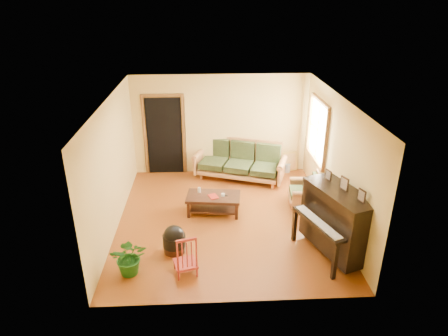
{
  "coord_description": "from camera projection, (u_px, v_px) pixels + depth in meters",
  "views": [
    {
      "loc": [
        -0.42,
        -7.35,
        4.46
      ],
      "look_at": [
        -0.03,
        0.2,
        1.1
      ],
      "focal_mm": 32.0,
      "sensor_mm": 36.0,
      "label": 1
    }
  ],
  "objects": [
    {
      "name": "piano",
      "position": [
        337.0,
        222.0,
        7.19
      ],
      "size": [
        1.3,
        1.66,
        1.28
      ],
      "primitive_type": "cube",
      "rotation": [
        0.0,
        0.0,
        0.35
      ],
      "color": "black",
      "rests_on": "floor"
    },
    {
      "name": "remote",
      "position": [
        225.0,
        195.0,
        8.61
      ],
      "size": [
        0.14,
        0.08,
        0.01
      ],
      "primitive_type": "cube",
      "rotation": [
        0.0,
        0.0,
        -0.39
      ],
      "color": "black",
      "rests_on": "coffee_table"
    },
    {
      "name": "armchair",
      "position": [
        304.0,
        189.0,
        8.95
      ],
      "size": [
        0.81,
        0.85,
        0.77
      ],
      "primitive_type": "cube",
      "rotation": [
        0.0,
        0.0,
        -0.12
      ],
      "color": "#A1683B",
      "rests_on": "floor"
    },
    {
      "name": "potted_plant",
      "position": [
        130.0,
        257.0,
        6.76
      ],
      "size": [
        0.65,
        0.58,
        0.68
      ],
      "primitive_type": "imported",
      "rotation": [
        0.0,
        0.0,
        0.09
      ],
      "color": "#195117",
      "rests_on": "floor"
    },
    {
      "name": "floor",
      "position": [
        226.0,
        219.0,
        8.54
      ],
      "size": [
        5.0,
        5.0,
        0.0
      ],
      "primitive_type": "plane",
      "color": "#622B0C",
      "rests_on": "ground"
    },
    {
      "name": "book",
      "position": [
        209.0,
        197.0,
        8.51
      ],
      "size": [
        0.25,
        0.29,
        0.02
      ],
      "primitive_type": "imported",
      "rotation": [
        0.0,
        0.0,
        0.36
      ],
      "color": "#A42115",
      "rests_on": "coffee_table"
    },
    {
      "name": "coffee_table",
      "position": [
        214.0,
        204.0,
        8.7
      ],
      "size": [
        1.22,
        0.76,
        0.42
      ],
      "primitive_type": "cube",
      "rotation": [
        0.0,
        0.0,
        -0.12
      ],
      "color": "black",
      "rests_on": "floor"
    },
    {
      "name": "doorway",
      "position": [
        165.0,
        136.0,
        10.31
      ],
      "size": [
        1.08,
        0.16,
        2.05
      ],
      "primitive_type": "cube",
      "color": "black",
      "rests_on": "floor"
    },
    {
      "name": "footstool",
      "position": [
        174.0,
        242.0,
        7.39
      ],
      "size": [
        0.47,
        0.47,
        0.4
      ],
      "primitive_type": "cylinder",
      "rotation": [
        0.0,
        0.0,
        0.12
      ],
      "color": "black",
      "rests_on": "floor"
    },
    {
      "name": "red_chair",
      "position": [
        185.0,
        254.0,
        6.74
      ],
      "size": [
        0.46,
        0.49,
        0.79
      ],
      "primitive_type": "cube",
      "rotation": [
        0.0,
        0.0,
        0.26
      ],
      "color": "maroon",
      "rests_on": "floor"
    },
    {
      "name": "window",
      "position": [
        318.0,
        131.0,
        9.22
      ],
      "size": [
        0.12,
        1.36,
        1.46
      ],
      "primitive_type": "cube",
      "color": "white",
      "rests_on": "right_wall"
    },
    {
      "name": "candle",
      "position": [
        199.0,
        190.0,
        8.72
      ],
      "size": [
        0.08,
        0.08,
        0.11
      ],
      "primitive_type": "cylinder",
      "rotation": [
        0.0,
        0.0,
        -0.14
      ],
      "color": "white",
      "rests_on": "coffee_table"
    },
    {
      "name": "ceramic_crock",
      "position": [
        287.0,
        168.0,
        10.7
      ],
      "size": [
        0.24,
        0.24,
        0.24
      ],
      "primitive_type": "cylinder",
      "rotation": [
        0.0,
        0.0,
        0.37
      ],
      "color": "#375DA5",
      "rests_on": "floor"
    },
    {
      "name": "glass_jar",
      "position": [
        223.0,
        195.0,
        8.58
      ],
      "size": [
        0.09,
        0.09,
        0.05
      ],
      "primitive_type": "cylinder",
      "rotation": [
        0.0,
        0.0,
        0.19
      ],
      "color": "white",
      "rests_on": "coffee_table"
    },
    {
      "name": "sofa",
      "position": [
        240.0,
        161.0,
        10.18
      ],
      "size": [
        2.45,
        1.66,
        0.97
      ],
      "primitive_type": "cube",
      "rotation": [
        0.0,
        0.0,
        -0.34
      ],
      "color": "#A1683B",
      "rests_on": "floor"
    },
    {
      "name": "leaning_frame",
      "position": [
        289.0,
        161.0,
        10.68
      ],
      "size": [
        0.43,
        0.18,
        0.56
      ],
      "primitive_type": "cube",
      "rotation": [
        0.0,
        0.0,
        0.21
      ],
      "color": "#B3933B",
      "rests_on": "floor"
    }
  ]
}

